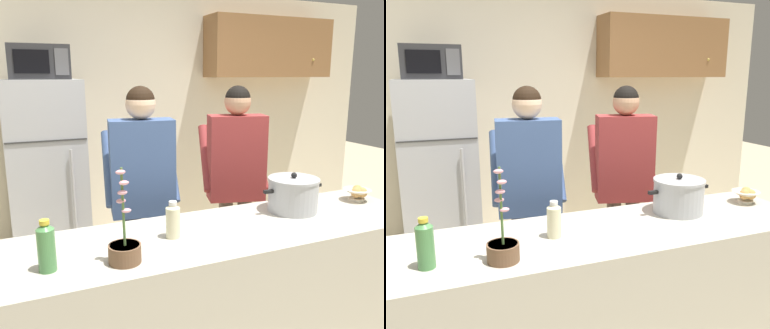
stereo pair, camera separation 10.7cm
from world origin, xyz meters
TOP-DOWN VIEW (x-y plane):
  - back_wall_unit at (0.23, 2.27)m, footprint 6.00×0.48m
  - kitchen_island at (0.00, 0.00)m, footprint 2.39×0.68m
  - refrigerator at (-0.84, 1.85)m, footprint 0.64×0.68m
  - microwave at (-0.84, 1.83)m, footprint 0.48×0.37m
  - person_near_pot at (-0.30, 0.71)m, footprint 0.56×0.48m
  - person_by_sink at (0.46, 0.77)m, footprint 0.59×0.52m
  - cooking_pot at (0.49, 0.11)m, footprint 0.43×0.31m
  - bread_bowl at (1.02, 0.10)m, footprint 0.18×0.18m
  - bottle_near_edge at (-0.34, 0.01)m, footprint 0.08×0.08m
  - bottle_mid_counter at (-0.97, -0.12)m, footprint 0.08×0.08m
  - potted_orchid at (-0.65, -0.17)m, footprint 0.15×0.15m

SIDE VIEW (x-z plane):
  - kitchen_island at x=0.00m, z-range 0.00..0.92m
  - refrigerator at x=-0.84m, z-range 0.00..1.72m
  - bread_bowl at x=1.02m, z-range 0.92..1.02m
  - potted_orchid at x=-0.65m, z-range 0.77..1.21m
  - bottle_near_edge at x=-0.34m, z-range 0.92..1.12m
  - cooking_pot at x=0.49m, z-range 0.90..1.15m
  - bottle_mid_counter at x=-0.97m, z-range 0.92..1.15m
  - person_by_sink at x=0.46m, z-range 0.21..1.89m
  - person_near_pot at x=-0.30m, z-range 0.21..1.90m
  - back_wall_unit at x=0.23m, z-range 0.11..2.71m
  - microwave at x=-0.84m, z-range 1.72..2.00m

